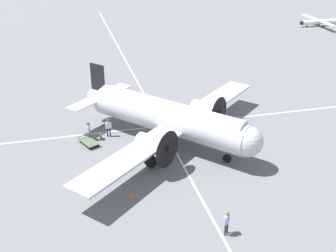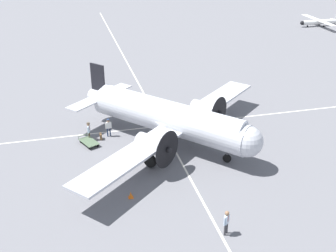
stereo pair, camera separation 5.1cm
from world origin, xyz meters
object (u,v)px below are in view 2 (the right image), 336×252
object	(u,v)px
light_aircraft_distant	(319,22)
suitcase_near_door	(101,136)
ramp_agent	(89,129)
crew_foreground	(227,220)
baggage_cart	(89,142)
traffic_cone	(131,195)
airliner_main	(172,118)
passenger_boarding	(108,126)

from	to	relation	value
light_aircraft_distant	suitcase_near_door	bearing A→B (deg)	39.53
ramp_agent	suitcase_near_door	size ratio (longest dim) A/B	2.93
crew_foreground	suitcase_near_door	world-z (taller)	crew_foreground
baggage_cart	traffic_cone	bearing A→B (deg)	-10.17
airliner_main	baggage_cart	world-z (taller)	airliner_main
light_aircraft_distant	airliner_main	bearing A→B (deg)	45.61
suitcase_near_door	traffic_cone	xyz separation A→B (m)	(9.40, 1.11, -0.05)
suitcase_near_door	baggage_cart	world-z (taller)	suitcase_near_door
airliner_main	traffic_cone	size ratio (longest dim) A/B	41.01
ramp_agent	traffic_cone	world-z (taller)	ramp_agent
light_aircraft_distant	traffic_cone	distance (m)	61.73
passenger_boarding	suitcase_near_door	distance (m)	1.18
passenger_boarding	light_aircraft_distant	bearing A→B (deg)	34.47
ramp_agent	traffic_cone	distance (m)	9.77
airliner_main	baggage_cart	distance (m)	7.58
airliner_main	traffic_cone	distance (m)	8.72
airliner_main	light_aircraft_distant	world-z (taller)	airliner_main
passenger_boarding	suitcase_near_door	bearing A→B (deg)	-156.69
airliner_main	light_aircraft_distant	bearing A→B (deg)	93.46
passenger_boarding	suitcase_near_door	world-z (taller)	passenger_boarding
airliner_main	suitcase_near_door	world-z (taller)	airliner_main
airliner_main	baggage_cart	size ratio (longest dim) A/B	8.69
crew_foreground	passenger_boarding	bearing A→B (deg)	-109.05
suitcase_near_door	traffic_cone	world-z (taller)	suitcase_near_door
passenger_boarding	baggage_cart	xyz separation A→B (m)	(1.17, -1.89, -0.78)
crew_foreground	passenger_boarding	xyz separation A→B (m)	(-15.05, -5.42, -0.01)
passenger_boarding	traffic_cone	size ratio (longest dim) A/B	3.55
crew_foreground	passenger_boarding	world-z (taller)	crew_foreground
ramp_agent	light_aircraft_distant	distance (m)	56.89
suitcase_near_door	light_aircraft_distant	world-z (taller)	light_aircraft_distant
passenger_boarding	baggage_cart	world-z (taller)	passenger_boarding
crew_foreground	light_aircraft_distant	distance (m)	62.42
crew_foreground	baggage_cart	world-z (taller)	crew_foreground
suitcase_near_door	baggage_cart	bearing A→B (deg)	-55.85
passenger_boarding	ramp_agent	xyz separation A→B (m)	(0.30, -1.77, -0.01)
airliner_main	baggage_cart	bearing A→B (deg)	-145.34
suitcase_near_door	light_aircraft_distant	distance (m)	56.18
passenger_boarding	traffic_cone	world-z (taller)	passenger_boarding
airliner_main	traffic_cone	xyz separation A→B (m)	(6.90, -4.81, -2.30)
passenger_boarding	airliner_main	bearing A→B (deg)	-34.01
airliner_main	ramp_agent	world-z (taller)	airliner_main
ramp_agent	suitcase_near_door	xyz separation A→B (m)	(0.11, 0.99, -0.79)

